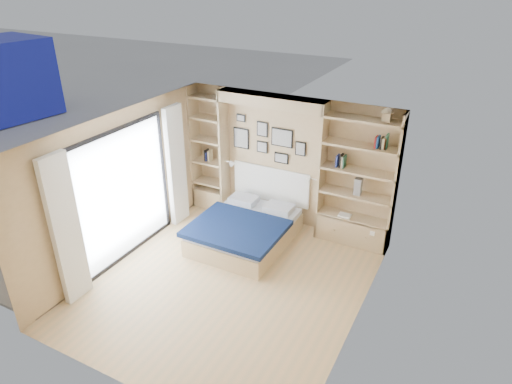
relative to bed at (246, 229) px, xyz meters
The scene contains 8 objects.
ground 1.28m from the bed, 73.37° to the right, with size 4.50×4.50×0.00m, color tan.
room_shell 0.88m from the bed, 94.88° to the left, with size 4.50×4.50×4.50m.
bed is the anchor object (origin of this frame).
photo_gallery 1.69m from the bed, 95.23° to the left, with size 1.48×0.02×0.82m.
reading_lamps 1.16m from the bed, 85.83° to the left, with size 1.92×0.12×0.15m.
shelf_decor 2.21m from the bed, 30.85° to the left, with size 3.51×0.23×2.03m.
deck 3.47m from the bed, 159.69° to the right, with size 3.20×4.00×0.05m, color brown.
deck_chair 3.09m from the bed, behind, with size 0.48×0.72×0.69m.
Camera 1 is at (3.05, -4.96, 4.50)m, focal length 32.00 mm.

